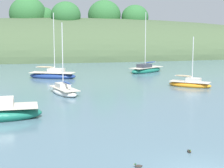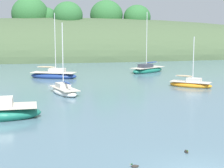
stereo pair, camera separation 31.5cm
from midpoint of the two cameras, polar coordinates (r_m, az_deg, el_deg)
The scene contains 7 objects.
far_shoreline_hill at distance 89.10m, azimuth -7.27°, elevation 4.41°, with size 150.00×36.00×23.71m.
sailboat_white_near at distance 48.96m, azimuth -9.55°, elevation 1.40°, with size 6.80×4.56×8.89m.
sailboat_navy_dinghy at distance 36.36m, azimuth -7.87°, elevation -1.07°, with size 3.13×5.39×7.29m.
sailboat_yellow_far at distance 41.70m, azimuth 12.09°, elevation 0.01°, with size 4.82×4.34×5.84m.
sailboat_red_portside at distance 55.31m, azimuth 5.29°, elevation 2.28°, with size 6.60×5.47×9.32m.
duck_lead at distance 19.45m, azimuth 11.70°, elevation -10.44°, with size 0.21×0.43×0.24m.
duck_trailing at distance 17.16m, azimuth 3.66°, elevation -12.89°, with size 0.43×0.22×0.24m.
Camera 1 is at (-6.95, -13.64, 6.28)m, focal length 57.58 mm.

